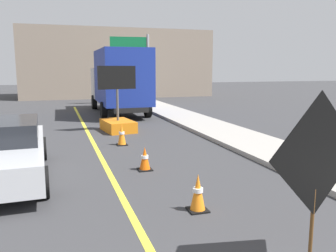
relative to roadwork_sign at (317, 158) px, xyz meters
name	(u,v)px	position (x,y,z in m)	size (l,w,h in m)	color
sidewalk_curb	(335,174)	(3.23, 3.04, -1.40)	(2.19, 48.00, 0.14)	#9E9991
lane_center_stripe	(124,200)	(-1.96, 3.04, -1.47)	(0.14, 36.00, 0.01)	yellow
roadwork_sign	(317,158)	(0.00, 0.00, 0.00)	(1.62, 0.29, 2.33)	#593819
arrow_board_trailer	(118,120)	(-0.72, 10.91, -0.99)	(1.60, 1.93, 2.70)	orange
box_truck	(119,80)	(0.37, 16.58, 0.45)	(2.66, 7.53, 3.60)	black
pickup_car	(2,150)	(-4.42, 5.31, -0.77)	(2.14, 4.93, 1.38)	silver
highway_guide_sign	(137,57)	(2.58, 21.65, 1.95)	(2.78, 0.36, 5.00)	gray
far_building_block	(116,64)	(2.46, 30.12, 1.55)	(16.94, 6.46, 6.04)	gray
traffic_cone_near_sign	(198,193)	(-0.75, 2.13, -1.13)	(0.36, 0.36, 0.70)	black
traffic_cone_mid_lane	(145,159)	(-1.04, 4.99, -1.17)	(0.36, 0.36, 0.61)	black
traffic_cone_far_lane	(122,135)	(-1.06, 8.15, -1.10)	(0.36, 0.36, 0.75)	black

